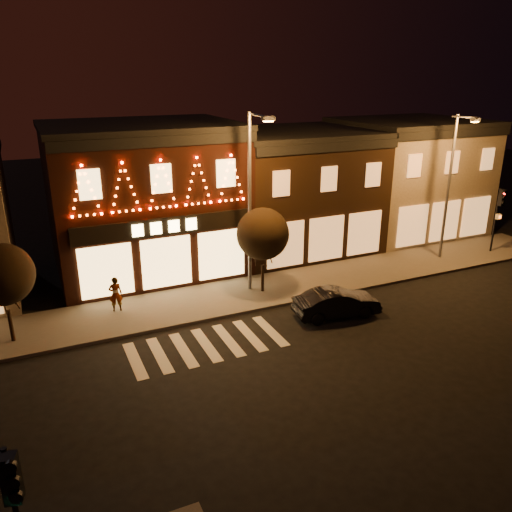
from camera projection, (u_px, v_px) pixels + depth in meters
ground at (244, 396)px, 18.21m from camera, size 120.00×120.00×0.00m
sidewalk_far at (218, 299)px, 25.82m from camera, size 44.00×4.00×0.15m
building_pulp at (145, 198)px, 28.77m from camera, size 10.20×8.34×8.30m
building_right_a at (294, 190)px, 32.62m from camera, size 9.20×8.28×7.50m
building_right_b at (407, 176)px, 36.08m from camera, size 9.20×8.28×7.80m
traffic_signal_near at (17, 509)px, 9.48m from camera, size 0.36×0.46×4.38m
traffic_signal_far at (499, 207)px, 31.40m from camera, size 0.32×0.45×4.03m
streetlamp_mid at (252, 191)px, 24.89m from camera, size 0.58×2.05×8.95m
streetlamp_right at (452, 177)px, 29.56m from camera, size 0.77×1.94×8.48m
tree_left at (2, 275)px, 20.68m from camera, size 2.56×2.56×4.28m
tree_right at (263, 234)px, 25.56m from camera, size 2.63×2.63×4.40m
dark_sedan at (337, 303)px, 23.98m from camera, size 4.20×1.93×1.33m
pedestrian at (116, 294)px, 24.13m from camera, size 0.66×0.47×1.71m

